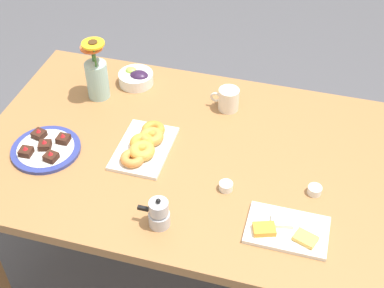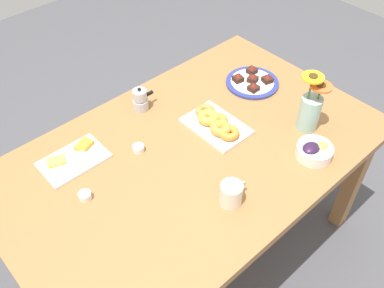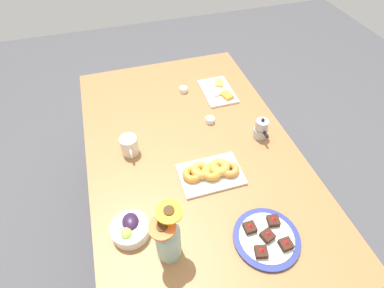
{
  "view_description": "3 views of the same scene",
  "coord_description": "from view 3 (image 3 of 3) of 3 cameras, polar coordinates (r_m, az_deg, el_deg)",
  "views": [
    {
      "loc": [
        -0.39,
        1.39,
        2.1
      ],
      "look_at": [
        0.0,
        0.0,
        0.78
      ],
      "focal_mm": 50.0,
      "sensor_mm": 36.0,
      "label": 1
    },
    {
      "loc": [
        -0.83,
        -0.91,
        2.01
      ],
      "look_at": [
        0.0,
        0.0,
        0.78
      ],
      "focal_mm": 40.0,
      "sensor_mm": 36.0,
      "label": 2
    },
    {
      "loc": [
        0.93,
        -0.28,
        1.83
      ],
      "look_at": [
        0.0,
        0.0,
        0.78
      ],
      "focal_mm": 28.0,
      "sensor_mm": 36.0,
      "label": 3
    }
  ],
  "objects": [
    {
      "name": "ground_plane",
      "position": [
        2.07,
        -0.0,
        -14.82
      ],
      "size": [
        6.0,
        6.0,
        0.0
      ],
      "primitive_type": "plane",
      "color": "#4C4C51"
    },
    {
      "name": "cheese_platter",
      "position": [
        1.8,
        5.02,
        9.98
      ],
      "size": [
        0.26,
        0.17,
        0.03
      ],
      "color": "white",
      "rests_on": "dining_table"
    },
    {
      "name": "jam_cup_berry",
      "position": [
        1.8,
        -1.65,
        10.35
      ],
      "size": [
        0.05,
        0.05,
        0.03
      ],
      "color": "white",
      "rests_on": "dining_table"
    },
    {
      "name": "dining_table",
      "position": [
        1.53,
        -0.0,
        -3.2
      ],
      "size": [
        1.6,
        1.0,
        0.74
      ],
      "color": "#9E6B3D",
      "rests_on": "ground_plane"
    },
    {
      "name": "moka_pot",
      "position": [
        1.53,
        12.99,
        2.79
      ],
      "size": [
        0.11,
        0.07,
        0.12
      ],
      "color": "#B7B7BC",
      "rests_on": "dining_table"
    },
    {
      "name": "croissant_platter",
      "position": [
        1.35,
        3.6,
        -5.3
      ],
      "size": [
        0.19,
        0.28,
        0.05
      ],
      "color": "white",
      "rests_on": "dining_table"
    },
    {
      "name": "jam_cup_honey",
      "position": [
        1.59,
        3.44,
        4.63
      ],
      "size": [
        0.05,
        0.05,
        0.03
      ],
      "color": "white",
      "rests_on": "dining_table"
    },
    {
      "name": "flower_vase",
      "position": [
        1.1,
        -4.58,
        -17.77
      ],
      "size": [
        0.12,
        0.12,
        0.27
      ],
      "color": "#99C1B7",
      "rests_on": "dining_table"
    },
    {
      "name": "coffee_mug",
      "position": [
        1.45,
        -11.85,
        -0.26
      ],
      "size": [
        0.12,
        0.08,
        0.09
      ],
      "color": "silver",
      "rests_on": "dining_table"
    },
    {
      "name": "grape_bowl",
      "position": [
        1.21,
        -11.71,
        -15.48
      ],
      "size": [
        0.15,
        0.15,
        0.07
      ],
      "color": "white",
      "rests_on": "dining_table"
    },
    {
      "name": "dessert_plate",
      "position": [
        1.23,
        14.02,
        -16.94
      ],
      "size": [
        0.26,
        0.26,
        0.05
      ],
      "color": "navy",
      "rests_on": "dining_table"
    }
  ]
}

